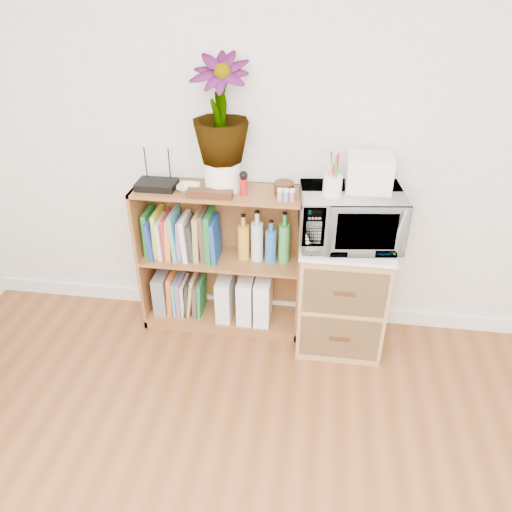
# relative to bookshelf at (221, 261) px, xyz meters

# --- Properties ---
(skirting_board) EXTENTS (4.00, 0.02, 0.10)m
(skirting_board) POSITION_rel_bookshelf_xyz_m (0.35, 0.14, -0.42)
(skirting_board) COLOR white
(skirting_board) RESTS_ON ground
(bookshelf) EXTENTS (1.00, 0.30, 0.95)m
(bookshelf) POSITION_rel_bookshelf_xyz_m (0.00, 0.00, 0.00)
(bookshelf) COLOR brown
(bookshelf) RESTS_ON ground
(wicker_unit) EXTENTS (0.50, 0.45, 0.70)m
(wicker_unit) POSITION_rel_bookshelf_xyz_m (0.75, -0.08, -0.12)
(wicker_unit) COLOR #9E7542
(wicker_unit) RESTS_ON ground
(microwave) EXTENTS (0.59, 0.44, 0.30)m
(microwave) POSITION_rel_bookshelf_xyz_m (0.75, -0.08, 0.40)
(microwave) COLOR silver
(microwave) RESTS_ON wicker_unit
(pen_cup) EXTENTS (0.10, 0.10, 0.11)m
(pen_cup) POSITION_rel_bookshelf_xyz_m (0.64, -0.15, 0.60)
(pen_cup) COLOR white
(pen_cup) RESTS_ON microwave
(small_appliance) EXTENTS (0.24, 0.20, 0.19)m
(small_appliance) POSITION_rel_bookshelf_xyz_m (0.83, -0.03, 0.64)
(small_appliance) COLOR white
(small_appliance) RESTS_ON microwave
(router) EXTENTS (0.23, 0.15, 0.04)m
(router) POSITION_rel_bookshelf_xyz_m (-0.36, -0.02, 0.50)
(router) COLOR black
(router) RESTS_ON bookshelf
(white_bowl) EXTENTS (0.13, 0.13, 0.03)m
(white_bowl) POSITION_rel_bookshelf_xyz_m (-0.17, -0.03, 0.49)
(white_bowl) COLOR silver
(white_bowl) RESTS_ON bookshelf
(plant_pot) EXTENTS (0.20, 0.20, 0.17)m
(plant_pot) POSITION_rel_bookshelf_xyz_m (0.02, 0.02, 0.56)
(plant_pot) COLOR white
(plant_pot) RESTS_ON bookshelf
(potted_plant) EXTENTS (0.31, 0.31, 0.56)m
(potted_plant) POSITION_rel_bookshelf_xyz_m (0.02, 0.02, 0.93)
(potted_plant) COLOR #33702C
(potted_plant) RESTS_ON plant_pot
(trinket_box) EXTENTS (0.26, 0.06, 0.04)m
(trinket_box) POSITION_rel_bookshelf_xyz_m (-0.03, -0.10, 0.50)
(trinket_box) COLOR #3A2210
(trinket_box) RESTS_ON bookshelf
(kokeshi_doll) EXTENTS (0.04, 0.04, 0.09)m
(kokeshi_doll) POSITION_rel_bookshelf_xyz_m (0.15, -0.04, 0.52)
(kokeshi_doll) COLOR #AB1915
(kokeshi_doll) RESTS_ON bookshelf
(wooden_bowl) EXTENTS (0.11, 0.11, 0.07)m
(wooden_bowl) POSITION_rel_bookshelf_xyz_m (0.37, 0.01, 0.51)
(wooden_bowl) COLOR #3C2010
(wooden_bowl) RESTS_ON bookshelf
(paint_jars) EXTENTS (0.10, 0.04, 0.05)m
(paint_jars) POSITION_rel_bookshelf_xyz_m (0.39, -0.09, 0.50)
(paint_jars) COLOR pink
(paint_jars) RESTS_ON bookshelf
(file_box) EXTENTS (0.08, 0.22, 0.27)m
(file_box) POSITION_rel_bookshelf_xyz_m (-0.40, 0.00, -0.27)
(file_box) COLOR slate
(file_box) RESTS_ON bookshelf
(magazine_holder_left) EXTENTS (0.09, 0.23, 0.29)m
(magazine_holder_left) POSITION_rel_bookshelf_xyz_m (0.02, -0.01, -0.26)
(magazine_holder_left) COLOR silver
(magazine_holder_left) RESTS_ON bookshelf
(magazine_holder_mid) EXTENTS (0.10, 0.24, 0.30)m
(magazine_holder_mid) POSITION_rel_bookshelf_xyz_m (0.16, -0.01, -0.25)
(magazine_holder_mid) COLOR white
(magazine_holder_mid) RESTS_ON bookshelf
(magazine_holder_right) EXTENTS (0.10, 0.25, 0.31)m
(magazine_holder_right) POSITION_rel_bookshelf_xyz_m (0.27, -0.01, -0.25)
(magazine_holder_right) COLOR white
(magazine_holder_right) RESTS_ON bookshelf
(cookbooks) EXTENTS (0.45, 0.20, 0.31)m
(cookbooks) POSITION_rel_bookshelf_xyz_m (-0.23, -0.00, 0.16)
(cookbooks) COLOR #1C6924
(cookbooks) RESTS_ON bookshelf
(liquor_bottles) EXTENTS (0.46, 0.07, 0.32)m
(liquor_bottles) POSITION_rel_bookshelf_xyz_m (0.33, -0.00, 0.18)
(liquor_bottles) COLOR gold
(liquor_bottles) RESTS_ON bookshelf
(lower_books) EXTENTS (0.23, 0.19, 0.28)m
(lower_books) POSITION_rel_bookshelf_xyz_m (-0.24, 0.00, -0.28)
(lower_books) COLOR #C65A23
(lower_books) RESTS_ON bookshelf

